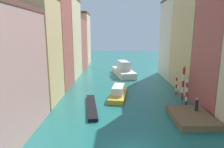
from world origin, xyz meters
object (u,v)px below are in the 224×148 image
object	(u,v)px
person_on_dock	(197,105)
gondola_black	(92,106)
motorboat_0	(118,93)
mooring_pole_0	(187,90)
mooring_pole_2	(177,83)
vaporetto_white	(123,70)
mooring_pole_1	(183,82)
waterfront_dock	(191,117)

from	to	relation	value
person_on_dock	gondola_black	xyz separation A→B (m)	(-12.93, 2.73, -1.28)
motorboat_0	gondola_black	bearing A→B (deg)	-128.45
mooring_pole_0	mooring_pole_2	world-z (taller)	mooring_pole_0
person_on_dock	gondola_black	distance (m)	13.28
mooring_pole_0	gondola_black	world-z (taller)	mooring_pole_0
vaporetto_white	mooring_pole_1	bearing A→B (deg)	-65.59
mooring_pole_0	motorboat_0	bearing A→B (deg)	158.96
mooring_pole_0	mooring_pole_2	bearing A→B (deg)	88.36
waterfront_dock	motorboat_0	bearing A→B (deg)	133.92
waterfront_dock	gondola_black	distance (m)	12.57
waterfront_dock	gondola_black	size ratio (longest dim) A/B	0.65
person_on_dock	vaporetto_white	world-z (taller)	vaporetto_white
mooring_pole_1	vaporetto_white	distance (m)	19.60
mooring_pole_0	vaporetto_white	distance (m)	21.81
mooring_pole_2	vaporetto_white	distance (m)	17.39
vaporetto_white	motorboat_0	distance (m)	16.86
motorboat_0	mooring_pole_2	bearing A→B (deg)	7.60
mooring_pole_2	motorboat_0	size ratio (longest dim) A/B	0.49
mooring_pole_0	vaporetto_white	size ratio (longest dim) A/B	0.37
vaporetto_white	waterfront_dock	bearing A→B (deg)	-75.47
person_on_dock	mooring_pole_2	size ratio (longest dim) A/B	0.42
mooring_pole_2	vaporetto_white	size ratio (longest dim) A/B	0.33
person_on_dock	waterfront_dock	bearing A→B (deg)	-130.50
waterfront_dock	gondola_black	bearing A→B (deg)	162.09
mooring_pole_2	mooring_pole_1	bearing A→B (deg)	-84.41
vaporetto_white	motorboat_0	size ratio (longest dim) A/B	1.48
person_on_dock	mooring_pole_0	distance (m)	3.87
mooring_pole_1	mooring_pole_2	bearing A→B (deg)	95.59
waterfront_dock	motorboat_0	xyz separation A→B (m)	(-8.24, 8.56, 0.32)
mooring_pole_0	person_on_dock	bearing A→B (deg)	-92.68
vaporetto_white	mooring_pole_0	bearing A→B (deg)	-69.27
person_on_dock	mooring_pole_2	distance (m)	8.71
mooring_pole_2	person_on_dock	bearing A→B (deg)	-92.09
mooring_pole_1	vaporetto_white	xyz separation A→B (m)	(-8.08, 17.80, -1.45)
vaporetto_white	gondola_black	bearing A→B (deg)	-104.12
mooring_pole_0	mooring_pole_1	world-z (taller)	mooring_pole_1
waterfront_dock	mooring_pole_1	world-z (taller)	mooring_pole_1
person_on_dock	vaporetto_white	bearing A→B (deg)	107.30
mooring_pole_0	motorboat_0	world-z (taller)	mooring_pole_0
mooring_pole_1	gondola_black	distance (m)	14.18
person_on_dock	mooring_pole_0	world-z (taller)	mooring_pole_0
mooring_pole_2	gondola_black	bearing A→B (deg)	-155.78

